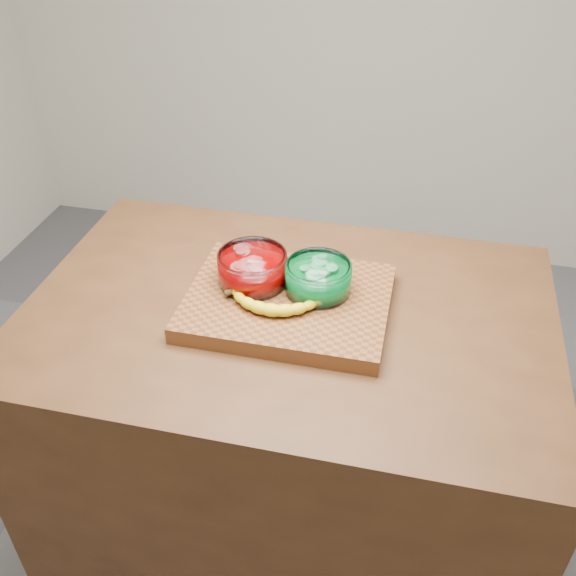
# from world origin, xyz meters

# --- Properties ---
(ground) EXTENTS (3.50, 3.50, 0.00)m
(ground) POSITION_xyz_m (0.00, 0.00, 0.00)
(ground) COLOR #56565A
(ground) RESTS_ON ground
(counter) EXTENTS (1.20, 0.80, 0.90)m
(counter) POSITION_xyz_m (0.00, 0.00, 0.45)
(counter) COLOR #4A2B16
(counter) RESTS_ON ground
(cutting_board) EXTENTS (0.45, 0.35, 0.04)m
(cutting_board) POSITION_xyz_m (0.00, 0.00, 0.92)
(cutting_board) COLOR brown
(cutting_board) RESTS_ON counter
(bowl_red) EXTENTS (0.16, 0.16, 0.07)m
(bowl_red) POSITION_xyz_m (-0.09, 0.03, 0.98)
(bowl_red) COLOR white
(bowl_red) RESTS_ON cutting_board
(bowl_green) EXTENTS (0.15, 0.15, 0.07)m
(bowl_green) POSITION_xyz_m (0.06, 0.03, 0.97)
(bowl_green) COLOR white
(bowl_green) RESTS_ON cutting_board
(banana) EXTENTS (0.24, 0.11, 0.03)m
(banana) POSITION_xyz_m (-0.02, -0.05, 0.96)
(banana) COLOR yellow
(banana) RESTS_ON cutting_board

